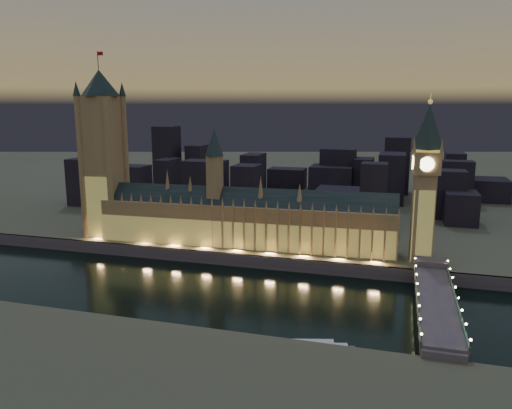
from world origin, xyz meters
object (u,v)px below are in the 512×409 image
(palace_of_westminster, at_px, (242,219))
(elizabeth_tower, at_px, (426,170))
(river_boat, at_px, (308,349))
(westminster_bridge, at_px, (435,303))
(victoria_tower, at_px, (103,147))

(palace_of_westminster, height_order, elizabeth_tower, elizabeth_tower)
(river_boat, bearing_deg, palace_of_westminster, 119.22)
(palace_of_westminster, height_order, westminster_bridge, palace_of_westminster)
(elizabeth_tower, bearing_deg, westminster_bridge, -85.44)
(river_boat, bearing_deg, victoria_tower, 144.84)
(elizabeth_tower, relative_size, westminster_bridge, 0.89)
(elizabeth_tower, distance_m, river_boat, 143.20)
(palace_of_westminster, xyz_separation_m, river_boat, (66.97, -119.74, -24.81))
(elizabeth_tower, relative_size, river_boat, 2.40)
(victoria_tower, xyz_separation_m, elizabeth_tower, (218.00, -0.01, -8.63))
(victoria_tower, distance_m, elizabeth_tower, 218.17)
(elizabeth_tower, xyz_separation_m, westminster_bridge, (5.22, -65.37, -57.60))
(palace_of_westminster, distance_m, river_boat, 139.42)
(palace_of_westminster, relative_size, river_boat, 4.84)
(palace_of_westminster, bearing_deg, westminster_bridge, -28.53)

